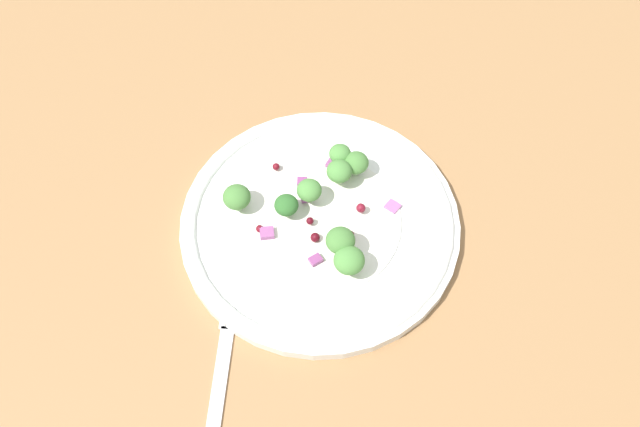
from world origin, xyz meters
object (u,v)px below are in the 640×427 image
plate (320,224)px  broccoli_floret_1 (308,192)px  fork (221,375)px  broccoli_floret_0 (340,172)px  broccoli_floret_2 (356,163)px

plate → broccoli_floret_1: bearing=64.9°
plate → fork: 17.05cm
broccoli_floret_0 → fork: (-21.49, -2.81, -3.14)cm
fork → broccoli_floret_2: bearing=5.5°
broccoli_floret_0 → fork: bearing=-172.6°
plate → broccoli_floret_1: 3.36cm
plate → broccoli_floret_2: size_ratio=10.81×
broccoli_floret_2 → fork: broccoli_floret_2 is taller
broccoli_floret_0 → broccoli_floret_1: size_ratio=1.04×
fork → plate: bearing=6.2°
broccoli_floret_0 → fork: 21.90cm
broccoli_floret_1 → fork: broccoli_floret_1 is taller
broccoli_floret_0 → broccoli_floret_2: 2.09cm
plate → broccoli_floret_0: (4.55, 0.98, 2.53)cm
plate → fork: (-16.94, -1.83, -0.61)cm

